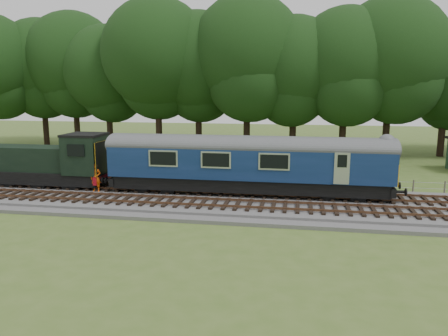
# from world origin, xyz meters

# --- Properties ---
(ground) EXTENTS (120.00, 120.00, 0.00)m
(ground) POSITION_xyz_m (0.00, 0.00, 0.00)
(ground) COLOR #486625
(ground) RESTS_ON ground
(ballast) EXTENTS (70.00, 7.00, 0.35)m
(ballast) POSITION_xyz_m (0.00, 0.00, 0.17)
(ballast) COLOR #4C4C4F
(ballast) RESTS_ON ground
(track_north) EXTENTS (67.20, 2.40, 0.21)m
(track_north) POSITION_xyz_m (0.00, 1.40, 0.42)
(track_north) COLOR black
(track_north) RESTS_ON ballast
(track_south) EXTENTS (67.20, 2.40, 0.21)m
(track_south) POSITION_xyz_m (0.00, -1.60, 0.42)
(track_south) COLOR black
(track_south) RESTS_ON ballast
(fence) EXTENTS (64.00, 0.12, 1.00)m
(fence) POSITION_xyz_m (0.00, 4.50, 0.00)
(fence) COLOR #6B6054
(fence) RESTS_ON ground
(tree_line) EXTENTS (70.00, 8.00, 18.00)m
(tree_line) POSITION_xyz_m (0.00, 22.00, 0.00)
(tree_line) COLOR black
(tree_line) RESTS_ON ground
(dmu_railcar) EXTENTS (18.05, 2.86, 3.88)m
(dmu_railcar) POSITION_xyz_m (3.00, 1.40, 2.61)
(dmu_railcar) COLOR black
(dmu_railcar) RESTS_ON ground
(shunter_loco) EXTENTS (8.91, 2.60, 3.38)m
(shunter_loco) POSITION_xyz_m (-10.92, 1.40, 1.97)
(shunter_loco) COLOR black
(shunter_loco) RESTS_ON ground
(worker) EXTENTS (0.72, 0.51, 1.88)m
(worker) POSITION_xyz_m (-7.00, 0.29, 1.29)
(worker) COLOR #FF5B0D
(worker) RESTS_ON ballast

